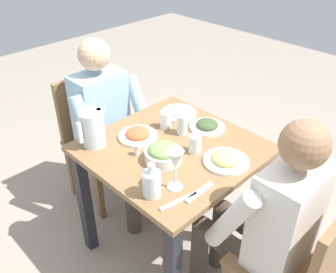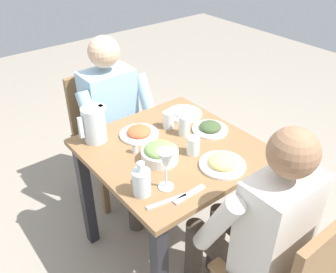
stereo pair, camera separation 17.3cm
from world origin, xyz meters
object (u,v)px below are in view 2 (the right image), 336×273
at_px(plate_rice_curry, 139,133).
at_px(water_glass_by_pitcher, 193,146).
at_px(salad_bowl, 160,153).
at_px(plate_yoghurt, 184,112).
at_px(plate_fries, 223,163).
at_px(plate_dolmas, 210,128).
at_px(wine_glass, 166,162).
at_px(oil_carafe, 142,183).
at_px(diner_far, 256,224).
at_px(salt_shaker, 135,148).
at_px(water_glass_near_right, 184,126).
at_px(chair_near, 104,128).
at_px(diner_near, 118,122).
at_px(water_glass_center, 168,120).
at_px(water_pitcher, 94,124).
at_px(dining_table, 172,169).

height_order(plate_rice_curry, water_glass_by_pitcher, water_glass_by_pitcher).
distance_m(salad_bowl, plate_rice_curry, 0.25).
bearing_deg(plate_yoghurt, plate_fries, 69.99).
bearing_deg(plate_dolmas, salad_bowl, 6.42).
bearing_deg(plate_dolmas, wine_glass, 24.65).
bearing_deg(plate_rice_curry, oil_carafe, 56.99).
relative_size(diner_far, wine_glass, 5.99).
distance_m(water_glass_by_pitcher, oil_carafe, 0.38).
distance_m(plate_rice_curry, salt_shaker, 0.16).
relative_size(plate_rice_curry, wine_glass, 1.08).
bearing_deg(salad_bowl, water_glass_near_right, -156.77).
relative_size(plate_fries, plate_yoghurt, 1.06).
bearing_deg(chair_near, plate_rice_curry, 82.17).
bearing_deg(oil_carafe, diner_near, -113.68).
bearing_deg(water_glass_center, diner_far, 83.27).
bearing_deg(salt_shaker, diner_far, 107.20).
height_order(water_pitcher, wine_glass, wine_glass).
relative_size(diner_far, plate_rice_curry, 5.57).
bearing_deg(plate_fries, water_glass_near_right, -96.77).
bearing_deg(water_glass_by_pitcher, wine_glass, 24.28).
bearing_deg(plate_rice_curry, salad_bowl, 79.33).
distance_m(water_pitcher, plate_rice_curry, 0.24).
bearing_deg(plate_yoghurt, dining_table, 38.85).
height_order(chair_near, plate_yoghurt, chair_near).
xyz_separation_m(plate_yoghurt, wine_glass, (0.48, 0.44, 0.12)).
xyz_separation_m(water_glass_center, oil_carafe, (0.43, 0.36, 0.01)).
height_order(diner_far, water_glass_center, diner_far).
distance_m(diner_near, oil_carafe, 0.84).
relative_size(chair_near, salt_shaker, 16.29).
height_order(water_glass_near_right, salt_shaker, water_glass_near_right).
distance_m(dining_table, plate_rice_curry, 0.26).
relative_size(water_pitcher, salt_shaker, 3.52).
bearing_deg(salt_shaker, plate_dolmas, 169.28).
bearing_deg(chair_near, salt_shaker, 74.98).
xyz_separation_m(dining_table, water_pitcher, (0.27, -0.30, 0.24)).
relative_size(plate_dolmas, salt_shaker, 3.64).
relative_size(plate_fries, water_glass_center, 2.32).
xyz_separation_m(diner_far, wine_glass, (0.24, -0.33, 0.26)).
relative_size(plate_rice_curry, plate_yoghurt, 1.00).
distance_m(water_glass_center, wine_glass, 0.52).
relative_size(water_glass_near_right, salt_shaker, 2.04).
distance_m(plate_fries, salt_shaker, 0.44).
bearing_deg(diner_far, water_glass_by_pitcher, -93.38).
bearing_deg(diner_far, water_glass_near_right, -99.84).
bearing_deg(diner_near, water_glass_by_pitcher, 93.32).
relative_size(dining_table, plate_fries, 3.66).
bearing_deg(salt_shaker, water_pitcher, -66.45).
distance_m(chair_near, oil_carafe, 1.06).
distance_m(water_glass_near_right, wine_glass, 0.45).
distance_m(dining_table, water_glass_by_pitcher, 0.23).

